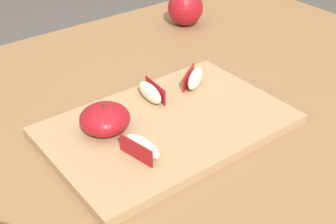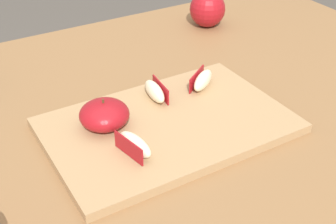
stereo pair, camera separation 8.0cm
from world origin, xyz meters
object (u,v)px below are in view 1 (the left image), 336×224
apple_wedge_back (149,91)px  apple_wedge_left (195,78)px  cutting_board (168,125)px  whole_apple_red_delicious (185,8)px  apple_wedge_middle (141,147)px  apple_half_skin_up (105,119)px

apple_wedge_back → apple_wedge_left: 0.10m
cutting_board → whole_apple_red_delicious: bearing=47.1°
apple_wedge_middle → apple_wedge_back: bearing=50.3°
apple_wedge_left → whole_apple_red_delicious: (0.21, 0.29, 0.01)m
apple_wedge_left → whole_apple_red_delicious: size_ratio=0.74×
apple_wedge_back → apple_wedge_middle: (-0.11, -0.13, 0.00)m
apple_half_skin_up → cutting_board: bearing=-23.5°
apple_half_skin_up → whole_apple_red_delicious: 0.53m
apple_wedge_middle → apple_half_skin_up: bearing=96.0°
apple_wedge_left → whole_apple_red_delicious: whole_apple_red_delicious is taller
whole_apple_red_delicious → cutting_board: bearing=-132.9°
apple_wedge_middle → cutting_board: bearing=28.6°
cutting_board → apple_wedge_middle: size_ratio=5.52×
apple_half_skin_up → apple_wedge_left: bearing=6.5°
apple_wedge_back → apple_half_skin_up: bearing=-162.2°
apple_half_skin_up → apple_wedge_back: apple_half_skin_up is taller
apple_wedge_middle → apple_wedge_left: bearing=29.4°
cutting_board → whole_apple_red_delicious: 0.49m
apple_wedge_left → whole_apple_red_delicious: 0.36m
apple_wedge_middle → whole_apple_red_delicious: (0.42, 0.40, 0.01)m
apple_wedge_left → apple_wedge_back: bearing=172.4°
cutting_board → whole_apple_red_delicious: size_ratio=4.22×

